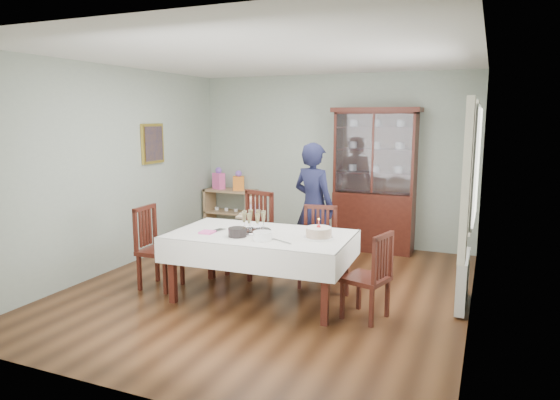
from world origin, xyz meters
The scene contains 25 objects.
floor centered at (0.00, 0.00, 0.00)m, with size 5.00×5.00×0.00m, color #593319.
room_shell centered at (0.00, 0.53, 1.70)m, with size 5.00×5.00×5.00m.
dining_table centered at (0.05, -0.34, 0.38)m, with size 2.04×1.23×0.76m.
china_cabinet centered at (0.75, 2.26, 1.12)m, with size 1.30×0.48×2.18m.
sideboard centered at (-1.75, 2.28, 0.40)m, with size 0.90×0.38×0.80m.
picture_frame centered at (-2.22, 0.80, 1.65)m, with size 0.04×0.48×0.58m, color gold.
window centered at (2.22, 0.30, 1.55)m, with size 0.04×1.02×1.22m, color white.
curtain_left centered at (2.16, -0.32, 1.45)m, with size 0.07×0.30×1.55m, color silver.
curtain_right centered at (2.16, 0.92, 1.45)m, with size 0.07×0.30×1.55m, color silver.
radiator centered at (2.16, 0.30, 0.30)m, with size 0.10×0.80×0.55m, color white.
chair_far_left centered at (-0.47, 0.43, 0.32)m, with size 0.60×0.60×1.08m.
chair_far_right centered at (0.48, 0.37, 0.29)m, with size 0.49×0.49×0.96m.
chair_end_left centered at (-1.24, -0.46, 0.29)m, with size 0.46×0.46×0.98m.
chair_end_right centered at (1.28, -0.42, 0.27)m, with size 0.50×0.50×0.91m.
woman centered at (0.22, 0.98, 0.85)m, with size 0.62×0.41×1.71m, color black.
high_chair centered at (-0.69, 0.98, 0.37)m, with size 0.46×0.46×0.94m.
champagne_tray centered at (-0.05, -0.29, 0.83)m, with size 0.39×0.39×0.23m.
birthday_cake centered at (0.72, -0.30, 0.82)m, with size 0.32×0.32×0.22m.
plate_stack_dark centered at (-0.12, -0.56, 0.81)m, with size 0.20×0.20×0.10m, color black.
plate_stack_white centered at (0.19, -0.59, 0.80)m, with size 0.20×0.20×0.09m, color white.
napkin_stack centered at (-0.50, -0.55, 0.77)m, with size 0.15×0.15×0.02m, color #F65AAA.
cutlery centered at (-0.49, -0.40, 0.77)m, with size 0.12×0.17×0.01m, color silver, non-canonical shape.
cake_knife centered at (0.41, -0.59, 0.77)m, with size 0.29×0.03×0.01m, color silver.
gift_bag_pink centered at (-1.97, 2.26, 0.97)m, with size 0.24×0.20×0.38m.
gift_bag_orange centered at (-1.58, 2.26, 0.95)m, with size 0.22×0.19×0.34m.
Camera 1 is at (2.35, -5.22, 2.04)m, focal length 32.00 mm.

